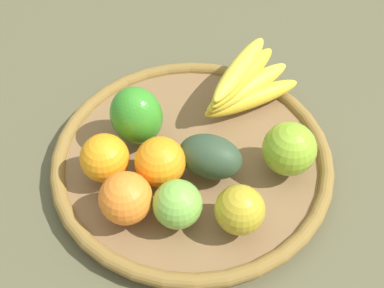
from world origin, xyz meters
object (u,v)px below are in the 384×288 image
apple_0 (289,149)px  orange_1 (158,160)px  banana_bunch (245,83)px  bell_pepper (136,116)px  orange_2 (126,198)px  avocado (210,157)px  orange_0 (105,158)px  apple_2 (177,204)px  apple_1 (240,210)px

apple_0 → orange_1: 0.19m
banana_bunch → orange_1: 0.21m
bell_pepper → orange_2: 0.14m
bell_pepper → avocado: size_ratio=1.01×
banana_bunch → orange_0: banana_bunch is taller
apple_2 → banana_bunch: (-0.24, -0.08, 0.00)m
bell_pepper → apple_2: 0.16m
orange_2 → apple_0: bearing=153.8°
apple_1 → orange_2: orange_2 is taller
avocado → banana_bunch: bearing=-158.2°
apple_1 → apple_2: size_ratio=1.01×
bell_pepper → orange_0: size_ratio=1.34×
apple_0 → orange_0: (0.19, -0.18, -0.00)m
avocado → banana_bunch: size_ratio=0.53×
apple_2 → orange_1: 0.08m
avocado → orange_1: 0.07m
avocado → banana_bunch: 0.16m
orange_2 → banana_bunch: (-0.28, -0.03, 0.00)m
apple_2 → orange_2: (0.04, -0.05, 0.00)m
avocado → orange_0: orange_0 is taller
orange_1 → avocado: bearing=141.7°
avocado → orange_0: 0.15m
bell_pepper → apple_0: bell_pepper is taller
apple_0 → orange_1: size_ratio=1.08×
bell_pepper → banana_bunch: (-0.17, 0.06, -0.01)m
bell_pepper → orange_0: bell_pepper is taller
avocado → orange_1: (0.06, -0.05, 0.00)m
orange_0 → apple_2: bearing=97.6°
apple_0 → orange_0: 0.26m
avocado → apple_2: bearing=14.9°
apple_2 → orange_0: size_ratio=0.95×
apple_2 → banana_bunch: size_ratio=0.38×
orange_0 → apple_1: bearing=109.2°
avocado → orange_2: orange_2 is taller
apple_0 → orange_1: apple_0 is taller
apple_2 → orange_2: 0.07m
apple_1 → orange_0: size_ratio=0.95×
apple_2 → apple_0: apple_0 is taller
apple_1 → orange_1: bearing=-82.3°
avocado → apple_0: (-0.08, 0.07, 0.01)m
avocado → apple_2: (0.09, 0.02, 0.00)m
apple_2 → apple_0: (-0.17, 0.05, 0.01)m
orange_1 → orange_0: bearing=-49.8°
orange_0 → banana_bunch: bearing=170.1°
apple_2 → banana_bunch: bearing=-160.7°
avocado → banana_bunch: banana_bunch is taller
bell_pepper → apple_1: (0.01, 0.21, -0.01)m
orange_2 → orange_0: bearing=-108.7°
orange_2 → bell_pepper: bearing=-138.2°
apple_1 → avocado: bearing=-114.3°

